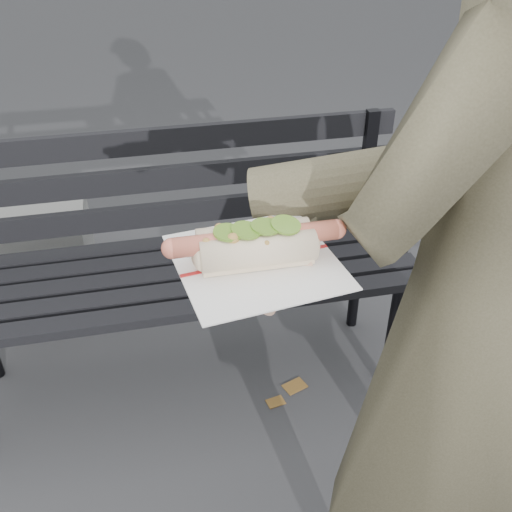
# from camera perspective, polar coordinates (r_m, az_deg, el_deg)

# --- Properties ---
(park_bench) EXTENTS (1.50, 0.44, 0.88)m
(park_bench) POSITION_cam_1_polar(r_m,az_deg,el_deg) (1.92, -8.11, 0.76)
(park_bench) COLOR black
(park_bench) RESTS_ON ground
(person) EXTENTS (0.80, 0.67, 1.85)m
(person) POSITION_cam_1_polar(r_m,az_deg,el_deg) (1.08, 20.88, -5.32)
(person) COLOR #45422E
(person) RESTS_ON ground
(held_hotdog) EXTENTS (0.63, 0.30, 0.20)m
(held_hotdog) POSITION_cam_1_polar(r_m,az_deg,el_deg) (0.82, 12.83, 5.97)
(held_hotdog) COLOR #45422E
(fallen_leaves) EXTENTS (4.33, 3.22, 0.00)m
(fallen_leaves) POSITION_cam_1_polar(r_m,az_deg,el_deg) (1.99, 4.66, -18.11)
(fallen_leaves) COLOR brown
(fallen_leaves) RESTS_ON ground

